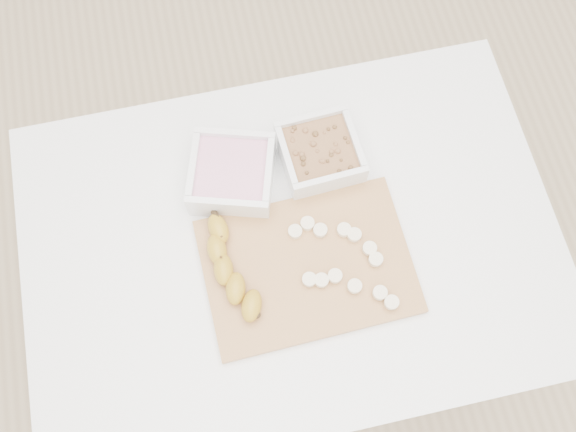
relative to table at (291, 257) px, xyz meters
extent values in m
plane|color=#C6AD89|center=(0.00, 0.00, -0.65)|extent=(3.50, 3.50, 0.00)
cube|color=white|center=(0.00, 0.00, 0.08)|extent=(1.00, 0.70, 0.04)
cylinder|color=white|center=(0.44, -0.29, -0.30)|extent=(0.05, 0.05, 0.71)
cylinder|color=white|center=(-0.44, 0.29, -0.30)|extent=(0.05, 0.05, 0.71)
cylinder|color=white|center=(0.44, 0.29, -0.30)|extent=(0.05, 0.05, 0.71)
cube|color=white|center=(-0.08, 0.14, 0.13)|extent=(0.19, 0.19, 0.07)
cube|color=pink|center=(-0.08, 0.14, 0.13)|extent=(0.16, 0.16, 0.04)
cube|color=white|center=(0.09, 0.15, 0.13)|extent=(0.15, 0.15, 0.07)
cube|color=#8B5F3B|center=(0.09, 0.15, 0.13)|extent=(0.13, 0.13, 0.04)
cube|color=tan|center=(0.02, -0.05, 0.10)|extent=(0.38, 0.28, 0.01)
cylinder|color=#FBEAC2|center=(0.01, 0.01, 0.12)|extent=(0.03, 0.03, 0.01)
cylinder|color=#FBEAC2|center=(0.04, 0.02, 0.12)|extent=(0.03, 0.03, 0.01)
cylinder|color=#FBEAC2|center=(0.06, 0.00, 0.12)|extent=(0.03, 0.03, 0.01)
cylinder|color=#FBEAC2|center=(0.10, -0.01, 0.12)|extent=(0.03, 0.03, 0.01)
cylinder|color=#FBEAC2|center=(0.11, -0.02, 0.12)|extent=(0.03, 0.03, 0.01)
cylinder|color=#FBEAC2|center=(0.13, -0.05, 0.12)|extent=(0.03, 0.03, 0.01)
cylinder|color=#FBEAC2|center=(0.14, -0.07, 0.12)|extent=(0.03, 0.03, 0.01)
cylinder|color=#FBEAC2|center=(0.01, -0.08, 0.12)|extent=(0.03, 0.03, 0.01)
cylinder|color=#FBEAC2|center=(0.03, -0.09, 0.12)|extent=(0.03, 0.03, 0.01)
cylinder|color=#FBEAC2|center=(0.06, -0.09, 0.12)|extent=(0.03, 0.03, 0.01)
cylinder|color=#FBEAC2|center=(0.09, -0.11, 0.12)|extent=(0.03, 0.03, 0.01)
cylinder|color=#FBEAC2|center=(0.13, -0.13, 0.12)|extent=(0.03, 0.03, 0.01)
cylinder|color=#FBEAC2|center=(0.15, -0.16, 0.12)|extent=(0.03, 0.03, 0.01)
camera|label=1|loc=(-0.09, -0.36, 1.23)|focal=40.00mm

